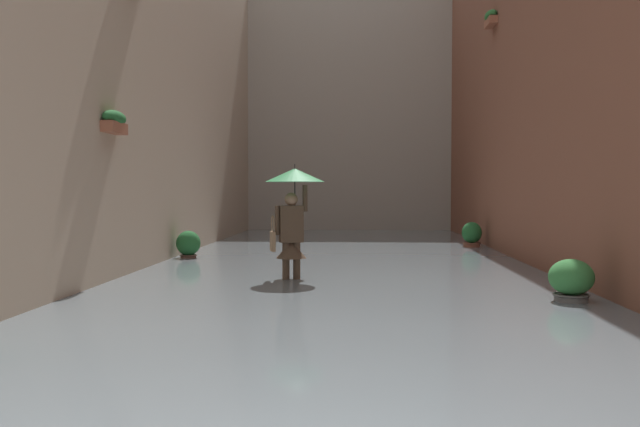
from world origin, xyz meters
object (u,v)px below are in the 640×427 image
Objects in this scene: potted_plant_mid_left at (472,237)px; potted_plant_near_right at (188,246)px; person_wading at (293,204)px; potted_plant_near_left at (571,284)px.

potted_plant_mid_left is 7.29m from potted_plant_near_right.
person_wading reaches higher than potted_plant_near_right.
potted_plant_near_left is at bearing 141.12° from potted_plant_near_right.
person_wading is 7.60m from potted_plant_mid_left.
person_wading is at bearing 57.94° from potted_plant_mid_left.
potted_plant_near_right is at bearing 25.20° from potted_plant_mid_left.
potted_plant_mid_left reaches higher than potted_plant_near_right.
person_wading reaches higher than potted_plant_mid_left.
potted_plant_near_left is at bearing 153.45° from person_wading.
person_wading is 2.77× the size of potted_plant_near_left.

